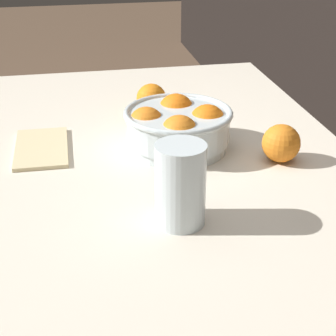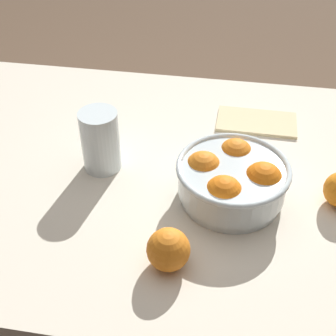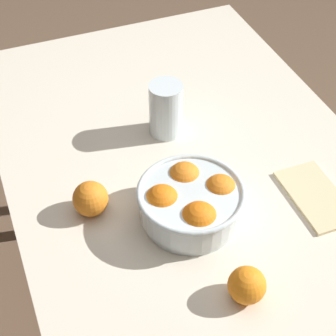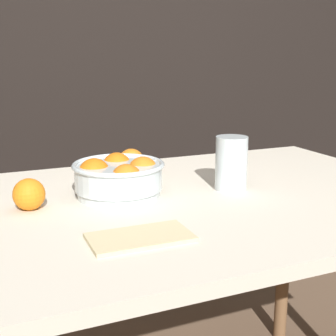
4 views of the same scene
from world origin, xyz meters
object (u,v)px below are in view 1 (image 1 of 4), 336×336
juice_glass (180,189)px  orange_loose_front (151,99)px  orange_loose_near_bowl (281,143)px  fruit_bowl (178,126)px

juice_glass → orange_loose_front: size_ratio=1.91×
orange_loose_near_bowl → juice_glass: bearing=-52.6°
fruit_bowl → juice_glass: 0.29m
fruit_bowl → orange_loose_near_bowl: 0.21m
fruit_bowl → orange_loose_front: fruit_bowl is taller
juice_glass → orange_loose_near_bowl: (-0.19, 0.25, -0.02)m
juice_glass → orange_loose_near_bowl: juice_glass is taller
orange_loose_near_bowl → fruit_bowl: bearing=-117.0°
orange_loose_front → fruit_bowl: bearing=5.3°
orange_loose_front → juice_glass: bearing=-4.1°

